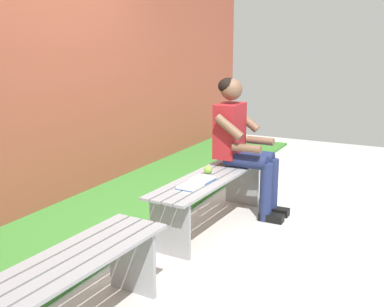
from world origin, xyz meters
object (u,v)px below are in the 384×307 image
(book_open, at_px, (196,183))
(apple, at_px, (208,170))
(person_seated, at_px, (242,140))
(bench_far, at_px, (60,286))
(bench_near, at_px, (211,188))

(book_open, bearing_deg, apple, -169.21)
(book_open, bearing_deg, person_seated, 174.36)
(apple, bearing_deg, bench_far, 1.43)
(apple, distance_m, book_open, 0.32)
(person_seated, bearing_deg, bench_far, -2.53)
(bench_near, relative_size, apple, 22.61)
(apple, xyz_separation_m, book_open, (0.32, 0.05, -0.03))
(bench_near, xyz_separation_m, apple, (-0.03, -0.05, 0.15))
(bench_far, xyz_separation_m, book_open, (-1.58, -0.00, 0.13))
(bench_far, height_order, person_seated, person_seated)
(bench_far, distance_m, apple, 1.91)
(person_seated, bearing_deg, book_open, -8.02)
(bench_near, height_order, person_seated, person_seated)
(bench_far, distance_m, book_open, 1.59)
(person_seated, bearing_deg, apple, -20.30)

